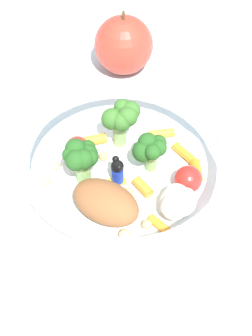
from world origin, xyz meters
TOP-DOWN VIEW (x-y plane):
  - ground_plane at (0.00, 0.00)m, footprint 2.40×2.40m
  - food_container at (0.01, -0.01)m, footprint 0.23×0.23m
  - loose_apple at (-0.06, -0.21)m, footprint 0.08×0.08m

SIDE VIEW (x-z plane):
  - ground_plane at x=0.00m, z-range 0.00..0.00m
  - food_container at x=0.01m, z-range 0.00..0.07m
  - loose_apple at x=-0.06m, z-range -0.01..0.09m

